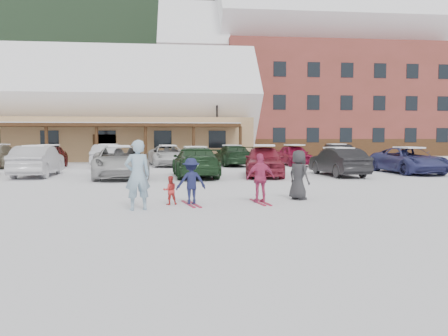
{
  "coord_description": "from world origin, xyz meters",
  "views": [
    {
      "loc": [
        -1.08,
        -12.48,
        1.95
      ],
      "look_at": [
        0.3,
        1.0,
        1.0
      ],
      "focal_mm": 35.0,
      "sensor_mm": 36.0,
      "label": 1
    }
  ],
  "objects": [
    {
      "name": "alpine_hotel",
      "position": [
        14.27,
        38.0,
        8.63
      ],
      "size": [
        31.48,
        14.01,
        21.48
      ],
      "color": "brown",
      "rests_on": "ground"
    },
    {
      "name": "toddler_red",
      "position": [
        -1.36,
        0.19,
        0.42
      ],
      "size": [
        0.46,
        0.39,
        0.84
      ],
      "primitive_type": "imported",
      "rotation": [
        0.0,
        0.0,
        3.35
      ],
      "color": "red",
      "rests_on": "ground"
    },
    {
      "name": "parked_car_2",
      "position": [
        -4.0,
        9.12,
        0.77
      ],
      "size": [
        3.43,
        5.87,
        1.54
      ],
      "primitive_type": "imported",
      "rotation": [
        0.0,
        0.0,
        0.17
      ],
      "color": "#B8B8B8",
      "rests_on": "ground"
    },
    {
      "name": "day_lodge",
      "position": [
        -9.0,
        27.96,
        3.94
      ],
      "size": [
        29.12,
        12.5,
        10.38
      ],
      "color": "tan",
      "rests_on": "ground"
    },
    {
      "name": "parked_car_1",
      "position": [
        -8.16,
        10.22,
        0.77
      ],
      "size": [
        1.83,
        4.74,
        1.54
      ],
      "primitive_type": "imported",
      "rotation": [
        0.0,
        0.0,
        3.18
      ],
      "color": "#B9B8BE",
      "rests_on": "ground"
    },
    {
      "name": "conifer_4",
      "position": [
        34.0,
        46.0,
        6.54
      ],
      "size": [
        5.06,
        5.06,
        11.73
      ],
      "color": "black",
      "rests_on": "ground"
    },
    {
      "name": "adult_skier",
      "position": [
        -2.2,
        -0.69,
        0.94
      ],
      "size": [
        0.79,
        0.63,
        1.89
      ],
      "primitive_type": "imported",
      "rotation": [
        0.0,
        0.0,
        3.44
      ],
      "color": "#90B2C9",
      "rests_on": "ground"
    },
    {
      "name": "conifer_3",
      "position": [
        6.0,
        44.0,
        5.12
      ],
      "size": [
        3.96,
        3.96,
        9.18
      ],
      "color": "black",
      "rests_on": "ground"
    },
    {
      "name": "parked_car_5",
      "position": [
        6.98,
        9.0,
        0.71
      ],
      "size": [
        1.87,
        4.43,
        1.42
      ],
      "primitive_type": "imported",
      "rotation": [
        0.0,
        0.0,
        3.23
      ],
      "color": "black",
      "rests_on": "ground"
    },
    {
      "name": "lamp_post",
      "position": [
        2.08,
        24.11,
        3.49
      ],
      "size": [
        0.5,
        0.25,
        6.18
      ],
      "color": "black",
      "rests_on": "ground"
    },
    {
      "name": "parked_car_4",
      "position": [
        3.14,
        9.06,
        0.78
      ],
      "size": [
        2.49,
        4.82,
        1.57
      ],
      "primitive_type": "imported",
      "rotation": [
        0.0,
        0.0,
        -0.14
      ],
      "color": "maroon",
      "rests_on": "ground"
    },
    {
      "name": "parked_car_9",
      "position": [
        -5.77,
        17.02,
        0.75
      ],
      "size": [
        1.61,
        4.54,
        1.49
      ],
      "primitive_type": "imported",
      "rotation": [
        0.0,
        0.0,
        3.14
      ],
      "color": "silver",
      "rests_on": "ground"
    },
    {
      "name": "forested_hillside",
      "position": [
        0.0,
        85.0,
        19.0
      ],
      "size": [
        300.0,
        70.0,
        38.0
      ],
      "primitive_type": "cube",
      "color": "black",
      "rests_on": "ground"
    },
    {
      "name": "child_magenta",
      "position": [
        1.33,
        0.3,
        0.74
      ],
      "size": [
        0.91,
        0.47,
        1.48
      ],
      "primitive_type": "imported",
      "rotation": [
        0.0,
        0.0,
        3.27
      ],
      "color": "#BA3666",
      "rests_on": "ground"
    },
    {
      "name": "parked_car_12",
      "position": [
        6.91,
        17.31,
        0.72
      ],
      "size": [
        2.04,
        4.35,
        1.44
      ],
      "primitive_type": "imported",
      "rotation": [
        0.0,
        0.0,
        0.08
      ],
      "color": "#9B153C",
      "rests_on": "ground"
    },
    {
      "name": "parked_car_13",
      "position": [
        9.92,
        17.22,
        0.74
      ],
      "size": [
        2.08,
        4.65,
        1.48
      ],
      "primitive_type": "imported",
      "rotation": [
        0.0,
        0.0,
        3.03
      ],
      "color": "black",
      "rests_on": "ground"
    },
    {
      "name": "parked_car_10",
      "position": [
        -1.88,
        17.71,
        0.71
      ],
      "size": [
        3.14,
        5.4,
        1.41
      ],
      "primitive_type": "imported",
      "rotation": [
        0.0,
        0.0,
        0.16
      ],
      "color": "silver",
      "rests_on": "ground"
    },
    {
      "name": "child_navy",
      "position": [
        -0.75,
        0.16,
        0.68
      ],
      "size": [
        0.97,
        0.69,
        1.36
      ],
      "primitive_type": "imported",
      "rotation": [
        0.0,
        0.0,
        3.37
      ],
      "color": "#171B43",
      "rests_on": "ground"
    },
    {
      "name": "ground",
      "position": [
        0.0,
        0.0,
        0.0
      ],
      "size": [
        160.0,
        160.0,
        0.0
      ],
      "primitive_type": "plane",
      "color": "white",
      "rests_on": "ground"
    },
    {
      "name": "skis_child_magenta",
      "position": [
        1.33,
        0.3,
        0.01
      ],
      "size": [
        0.38,
        1.41,
        0.03
      ],
      "primitive_type": "cube",
      "rotation": [
        0.0,
        0.0,
        3.27
      ],
      "color": "#A51737",
      "rests_on": "ground"
    },
    {
      "name": "parked_car_11",
      "position": [
        2.54,
        17.45,
        0.71
      ],
      "size": [
        2.59,
        5.08,
        1.41
      ],
      "primitive_type": "imported",
      "rotation": [
        0.0,
        0.0,
        3.27
      ],
      "color": "#1A331D",
      "rests_on": "ground"
    },
    {
      "name": "parked_car_3",
      "position": [
        -0.31,
        9.04,
        0.74
      ],
      "size": [
        2.42,
        5.25,
        1.49
      ],
      "primitive_type": "imported",
      "rotation": [
        0.0,
        0.0,
        3.21
      ],
      "color": "#1D3B1F",
      "rests_on": "ground"
    },
    {
      "name": "parked_car_8",
      "position": [
        -9.39,
        16.41,
        0.74
      ],
      "size": [
        1.95,
        4.42,
        1.48
      ],
      "primitive_type": "imported",
      "rotation": [
        0.0,
        0.0,
        0.05
      ],
      "color": "maroon",
      "rests_on": "ground"
    },
    {
      "name": "skis_child_navy",
      "position": [
        -0.75,
        0.16,
        0.01
      ],
      "size": [
        0.51,
        1.41,
        0.03
      ],
      "primitive_type": "cube",
      "rotation": [
        0.0,
        0.0,
        3.37
      ],
      "color": "#A51737",
      "rests_on": "ground"
    },
    {
      "name": "parked_car_6",
      "position": [
        11.36,
        10.12,
        0.71
      ],
      "size": [
        2.52,
        5.16,
        1.41
      ],
      "primitive_type": "imported",
      "rotation": [
        0.0,
        0.0,
        0.04
      ],
      "color": "navy",
      "rests_on": "ground"
    },
    {
      "name": "bystander_dark",
      "position": [
        2.63,
        0.83,
        0.78
      ],
      "size": [
        0.82,
        0.91,
        1.56
      ],
      "primitive_type": "imported",
      "rotation": [
        0.0,
        0.0,
        2.12
      ],
      "color": "#2B2B2D",
      "rests_on": "ground"
    }
  ]
}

